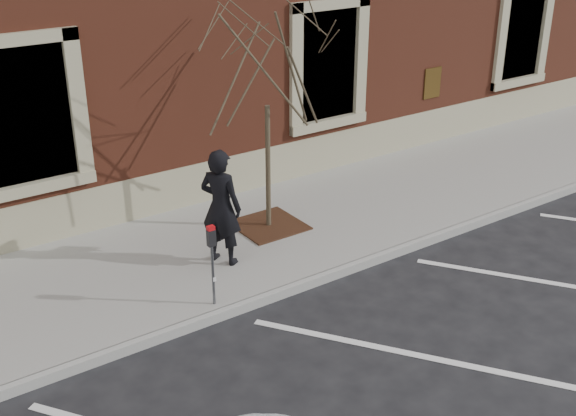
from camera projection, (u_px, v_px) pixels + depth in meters
ground at (310, 285)px, 11.29m from camera, size 120.00×120.00×0.00m
sidewalk_near at (250, 239)px, 12.57m from camera, size 40.00×3.50×0.15m
curb_near at (312, 282)px, 11.22m from camera, size 40.00×0.12×0.15m
parking_stripes at (407, 353)px, 9.65m from camera, size 28.00×4.40×0.01m
man at (221, 207)px, 11.31m from camera, size 0.75×0.83×1.91m
parking_meter at (212, 251)px, 10.15m from camera, size 0.11×0.09×1.26m
tree_grate at (269, 225)px, 12.88m from camera, size 1.14×1.14×0.03m
sapling at (267, 70)px, 11.73m from camera, size 2.42×2.42×4.03m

